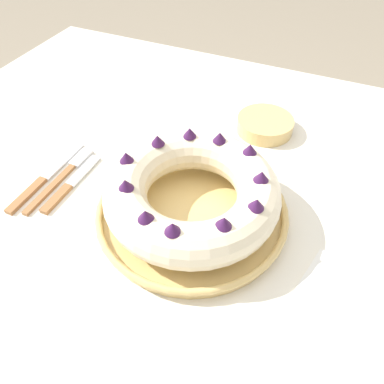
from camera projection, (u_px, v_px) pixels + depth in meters
name	position (u px, v px, depth m)	size (l,w,h in m)	color
ground_plane	(189.00, 373.00, 1.19)	(8.00, 8.00, 0.00)	gray
dining_table	(187.00, 247.00, 0.71)	(1.38, 1.20, 0.76)	silver
serving_dish	(192.00, 212.00, 0.64)	(0.33, 0.33, 0.03)	tan
bundt_cake	(192.00, 192.00, 0.61)	(0.29, 0.29, 0.09)	beige
fork	(64.00, 175.00, 0.72)	(0.02, 0.19, 0.01)	#936038
serving_knife	(42.00, 180.00, 0.71)	(0.02, 0.21, 0.01)	#936038
cake_knife	(68.00, 187.00, 0.70)	(0.02, 0.16, 0.01)	#936038
side_bowl	(265.00, 125.00, 0.82)	(0.12, 0.12, 0.03)	tan
napkin	(352.00, 297.00, 0.54)	(0.14, 0.10, 0.00)	white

